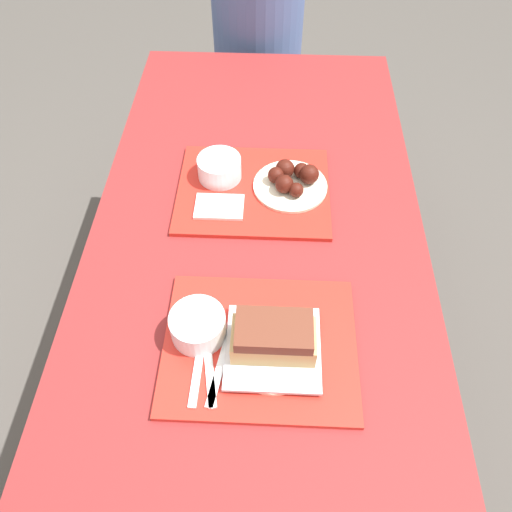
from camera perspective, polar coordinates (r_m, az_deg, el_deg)
ground_plane at (r=1.82m, az=-0.06°, el=-15.77°), size 12.00×12.00×0.00m
picnic_table at (r=1.23m, az=-0.09°, el=-3.70°), size 0.82×1.86×0.76m
picnic_bench_far at (r=2.26m, az=1.29°, el=16.46°), size 0.78×0.28×0.45m
tray_near at (r=1.04m, az=0.46°, el=-10.16°), size 0.39×0.33×0.01m
tray_far at (r=1.31m, az=-0.28°, el=7.53°), size 0.39×0.33×0.01m
bowl_coleslaw_near at (r=1.02m, az=-6.66°, el=-7.82°), size 0.11×0.11×0.06m
brisket_sandwich_plate at (r=0.99m, az=2.00°, el=-9.70°), size 0.19×0.19×0.10m
plastic_fork_near at (r=1.01m, az=-5.37°, el=-12.47°), size 0.05×0.17×0.00m
plastic_knife_near at (r=1.01m, az=-4.10°, el=-12.55°), size 0.04×0.17×0.00m
plastic_spoon_near at (r=1.01m, az=-6.64°, el=-12.40°), size 0.02×0.17×0.00m
condiment_packet at (r=1.07m, az=1.69°, el=-6.48°), size 0.04×0.03×0.01m
bowl_coleslaw_far at (r=1.32m, az=-4.20°, el=10.11°), size 0.11×0.11×0.06m
wings_plate_far at (r=1.31m, az=4.08°, el=8.73°), size 0.19×0.19×0.06m
napkin_far at (r=1.26m, az=-4.22°, el=5.64°), size 0.12×0.09×0.01m
person_seated_across at (r=2.07m, az=0.20°, el=25.08°), size 0.34×0.34×0.72m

